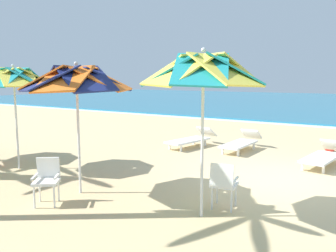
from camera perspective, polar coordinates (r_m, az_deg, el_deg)
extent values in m
plane|color=#D3B784|center=(8.49, 17.01, -8.51)|extent=(80.00, 80.00, 0.00)
cube|color=white|center=(18.29, 25.61, -0.22)|extent=(80.00, 0.70, 0.01)
cylinder|color=silver|center=(5.81, 5.65, -4.03)|extent=(0.05, 0.05, 2.31)
cube|color=teal|center=(5.67, 10.98, 9.09)|extent=(1.15, 1.09, 0.54)
cube|color=#EFDB4C|center=(6.02, 9.51, 9.05)|extent=(1.09, 1.12, 0.54)
cube|color=teal|center=(6.19, 6.19, 9.08)|extent=(1.09, 1.15, 0.54)
cube|color=#EFDB4C|center=(6.07, 2.70, 9.14)|extent=(1.12, 1.09, 0.54)
cube|color=teal|center=(5.74, 0.76, 9.22)|extent=(1.15, 1.09, 0.54)
cube|color=#EFDB4C|center=(5.37, 1.71, 9.31)|extent=(1.09, 1.12, 0.54)
cube|color=teal|center=(5.18, 5.42, 9.32)|extent=(1.09, 1.15, 0.54)
cube|color=#EFDB4C|center=(5.31, 9.43, 9.22)|extent=(1.12, 1.09, 0.54)
sphere|color=silver|center=(5.70, 5.88, 12.37)|extent=(0.08, 0.08, 0.08)
cube|color=white|center=(6.43, 9.26, -9.49)|extent=(0.51, 0.51, 0.05)
cube|color=white|center=(6.18, 8.86, -8.02)|extent=(0.43, 0.16, 0.40)
cube|color=white|center=(6.45, 7.54, -8.39)|extent=(0.10, 0.40, 0.03)
cube|color=white|center=(6.36, 11.06, -8.70)|extent=(0.10, 0.40, 0.03)
cylinder|color=white|center=(6.71, 8.10, -10.82)|extent=(0.04, 0.04, 0.41)
cylinder|color=white|center=(6.63, 11.10, -11.11)|extent=(0.04, 0.04, 0.41)
cylinder|color=white|center=(6.39, 7.26, -11.78)|extent=(0.04, 0.04, 0.41)
cylinder|color=white|center=(6.31, 10.41, -12.10)|extent=(0.04, 0.04, 0.41)
cylinder|color=silver|center=(7.23, -14.50, -2.36)|extent=(0.05, 0.05, 2.19)
cube|color=orange|center=(6.91, -10.83, 7.69)|extent=(1.20, 1.16, 0.52)
cube|color=navy|center=(7.31, -10.93, 7.69)|extent=(1.15, 1.23, 0.52)
cube|color=orange|center=(7.60, -13.17, 7.63)|extent=(1.16, 1.20, 0.52)
cube|color=navy|center=(7.61, -16.24, 7.52)|extent=(1.23, 1.15, 0.52)
cube|color=orange|center=(7.35, -18.63, 7.42)|extent=(1.20, 1.16, 0.52)
cube|color=navy|center=(6.95, -18.98, 7.40)|extent=(1.15, 1.23, 0.52)
cube|color=orange|center=(6.64, -16.78, 7.49)|extent=(1.16, 1.20, 0.52)
cube|color=navy|center=(6.62, -13.25, 7.61)|extent=(1.23, 1.15, 0.52)
sphere|color=silver|center=(7.12, -14.94, 9.92)|extent=(0.08, 0.08, 0.08)
cube|color=white|center=(6.88, -19.44, -8.68)|extent=(0.62, 0.62, 0.05)
cube|color=white|center=(7.01, -19.12, -6.45)|extent=(0.39, 0.33, 0.40)
cube|color=white|center=(6.81, -17.84, -7.83)|extent=(0.27, 0.34, 0.03)
cube|color=white|center=(6.91, -21.11, -7.75)|extent=(0.27, 0.34, 0.03)
cylinder|color=white|center=(6.75, -18.25, -11.03)|extent=(0.04, 0.04, 0.41)
cylinder|color=white|center=(6.84, -21.18, -10.92)|extent=(0.04, 0.04, 0.41)
cylinder|color=white|center=(7.07, -17.60, -10.12)|extent=(0.04, 0.04, 0.41)
cylinder|color=white|center=(7.16, -20.39, -10.03)|extent=(0.04, 0.04, 0.41)
cylinder|color=silver|center=(9.73, -23.69, -0.07)|extent=(0.05, 0.05, 2.22)
cube|color=teal|center=(9.38, -21.57, 7.50)|extent=(1.15, 1.08, 0.49)
cube|color=#EFDB4C|center=(9.75, -21.23, 7.51)|extent=(1.08, 1.13, 0.49)
cube|color=teal|center=(10.06, -22.52, 7.44)|extent=(1.08, 1.15, 0.49)
cube|color=#EFDB4C|center=(10.13, -24.65, 7.33)|extent=(1.13, 1.08, 0.49)
cube|color=teal|center=(9.24, -25.83, 7.27)|extent=(1.08, 1.15, 0.49)
cube|color=#EFDB4C|center=(9.16, -23.50, 7.40)|extent=(1.13, 1.08, 0.49)
sphere|color=silver|center=(9.65, -24.20, 9.07)|extent=(0.08, 0.08, 0.08)
cube|color=white|center=(10.07, 23.92, -4.82)|extent=(0.87, 1.77, 0.06)
cube|color=white|center=(11.03, 25.57, -2.86)|extent=(0.67, 0.56, 0.36)
cube|color=white|center=(9.43, 24.24, -6.54)|extent=(0.06, 0.06, 0.22)
cube|color=white|center=(9.58, 21.29, -6.16)|extent=(0.06, 0.06, 0.22)
cube|color=white|center=(10.76, 23.56, -4.77)|extent=(0.06, 0.06, 0.22)
cube|color=white|center=(11.34, 11.60, -2.92)|extent=(0.71, 1.73, 0.06)
cube|color=white|center=(12.27, 13.59, -1.27)|extent=(0.63, 0.51, 0.36)
cube|color=white|center=(10.69, 11.47, -4.34)|extent=(0.06, 0.06, 0.22)
cube|color=white|center=(10.90, 9.00, -4.04)|extent=(0.06, 0.06, 0.22)
cube|color=white|center=(11.85, 13.95, -3.22)|extent=(0.06, 0.06, 0.22)
cube|color=white|center=(12.04, 11.67, -2.97)|extent=(0.06, 0.06, 0.22)
cube|color=white|center=(11.75, 3.26, -2.39)|extent=(0.95, 1.79, 0.06)
cube|color=white|center=(12.53, 6.39, -0.91)|extent=(0.69, 0.59, 0.36)
cube|color=white|center=(11.13, 2.14, -3.69)|extent=(0.06, 0.06, 0.22)
cube|color=white|center=(11.47, 0.22, -3.34)|extent=(0.06, 0.06, 0.22)
cube|color=white|center=(12.10, 6.13, -2.79)|extent=(0.06, 0.06, 0.22)
cube|color=white|center=(12.42, 4.25, -2.50)|extent=(0.06, 0.06, 0.22)
sphere|color=red|center=(12.19, 25.14, -3.10)|extent=(0.36, 0.36, 0.36)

